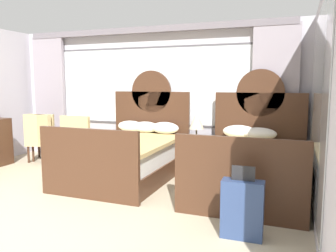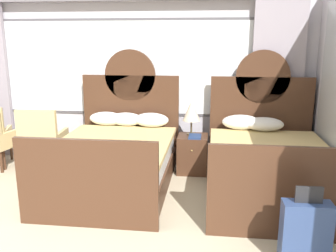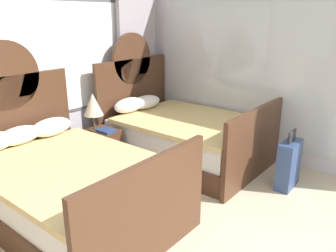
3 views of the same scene
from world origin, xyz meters
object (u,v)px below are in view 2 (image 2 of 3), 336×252
object	(u,v)px
bed_near_window	(115,159)
nightstand_between_beds	(193,154)
bed_near_mirror	(268,165)
suitcase_on_floor	(305,234)
armchair_by_window_left	(42,138)
book_on_nightstand	(195,136)
table_lamp_on_nightstand	(192,111)

from	to	relation	value
bed_near_window	nightstand_between_beds	size ratio (longest dim) A/B	3.91
bed_near_mirror	nightstand_between_beds	xyz separation A→B (m)	(-1.02, 0.68, -0.10)
bed_near_mirror	suitcase_on_floor	world-z (taller)	bed_near_mirror
bed_near_window	nightstand_between_beds	distance (m)	1.23
bed_near_mirror	armchair_by_window_left	distance (m)	3.35
bed_near_window	book_on_nightstand	bearing A→B (deg)	28.94
nightstand_between_beds	book_on_nightstand	xyz separation A→B (m)	(0.04, -0.09, 0.30)
nightstand_between_beds	armchair_by_window_left	bearing A→B (deg)	-175.01
armchair_by_window_left	suitcase_on_floor	distance (m)	4.00
bed_near_window	bed_near_mirror	world-z (taller)	same
nightstand_between_beds	suitcase_on_floor	bearing A→B (deg)	-63.39
bed_near_mirror	nightstand_between_beds	size ratio (longest dim) A/B	3.91
book_on_nightstand	armchair_by_window_left	bearing A→B (deg)	-177.28
nightstand_between_beds	book_on_nightstand	bearing A→B (deg)	-67.82
bed_near_mirror	suitcase_on_floor	size ratio (longest dim) A/B	2.92
bed_near_mirror	table_lamp_on_nightstand	distance (m)	1.40
bed_near_window	book_on_nightstand	xyz separation A→B (m)	(1.06, 0.58, 0.20)
bed_near_mirror	book_on_nightstand	size ratio (longest dim) A/B	8.57
book_on_nightstand	suitcase_on_floor	world-z (taller)	suitcase_on_floor
book_on_nightstand	bed_near_mirror	bearing A→B (deg)	-31.07
nightstand_between_beds	armchair_by_window_left	size ratio (longest dim) A/B	0.58
table_lamp_on_nightstand	book_on_nightstand	bearing A→B (deg)	-67.20
bed_near_window	nightstand_between_beds	world-z (taller)	bed_near_window
bed_near_mirror	table_lamp_on_nightstand	bearing A→B (deg)	144.47
bed_near_mirror	table_lamp_on_nightstand	world-z (taller)	bed_near_mirror
nightstand_between_beds	armchair_by_window_left	xyz separation A→B (m)	(-2.30, -0.20, 0.23)
armchair_by_window_left	bed_near_window	bearing A→B (deg)	-20.36
book_on_nightstand	suitcase_on_floor	distance (m)	2.44
armchair_by_window_left	suitcase_on_floor	size ratio (longest dim) A/B	1.29
nightstand_between_beds	table_lamp_on_nightstand	bearing A→B (deg)	113.63
nightstand_between_beds	suitcase_on_floor	world-z (taller)	suitcase_on_floor
table_lamp_on_nightstand	armchair_by_window_left	xyz separation A→B (m)	(-2.27, -0.27, -0.43)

